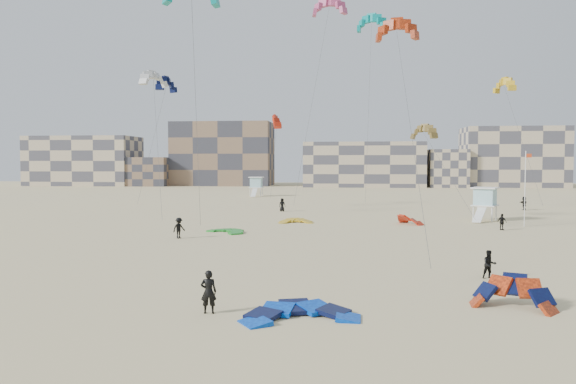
# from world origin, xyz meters

# --- Properties ---
(ground) EXTENTS (320.00, 320.00, 0.00)m
(ground) POSITION_xyz_m (0.00, 0.00, 0.00)
(ground) COLOR #C8B686
(ground) RESTS_ON ground
(kite_ground_blue) EXTENTS (5.67, 5.83, 1.56)m
(kite_ground_blue) POSITION_xyz_m (3.89, -1.78, 0.00)
(kite_ground_blue) COLOR blue
(kite_ground_blue) RESTS_ON ground
(kite_ground_orange) EXTENTS (4.64, 4.64, 3.61)m
(kite_ground_orange) POSITION_xyz_m (13.23, 0.87, 0.00)
(kite_ground_orange) COLOR #FF4613
(kite_ground_orange) RESTS_ON ground
(kite_ground_green) EXTENTS (5.21, 5.26, 0.64)m
(kite_ground_green) POSITION_xyz_m (-5.38, 26.30, 0.00)
(kite_ground_green) COLOR green
(kite_ground_green) RESTS_ON ground
(kite_ground_red_far) EXTENTS (4.48, 4.41, 2.96)m
(kite_ground_red_far) POSITION_xyz_m (12.36, 35.39, 0.00)
(kite_ground_red_far) COLOR red
(kite_ground_red_far) RESTS_ON ground
(kite_ground_yellow) EXTENTS (4.14, 4.32, 1.57)m
(kite_ground_yellow) POSITION_xyz_m (0.27, 35.36, 0.00)
(kite_ground_yellow) COLOR gold
(kite_ground_yellow) RESTS_ON ground
(kitesurfer_main) EXTENTS (0.75, 0.55, 1.89)m
(kitesurfer_main) POSITION_xyz_m (-0.11, -1.43, 0.94)
(kitesurfer_main) COLOR black
(kitesurfer_main) RESTS_ON ground
(kitesurfer_b) EXTENTS (0.86, 0.71, 1.60)m
(kitesurfer_b) POSITION_xyz_m (13.79, 7.37, 0.80)
(kitesurfer_b) COLOR black
(kitesurfer_b) RESTS_ON ground
(kitesurfer_c) EXTENTS (1.24, 1.32, 1.79)m
(kitesurfer_c) POSITION_xyz_m (-8.62, 21.88, 0.90)
(kitesurfer_c) COLOR black
(kitesurfer_c) RESTS_ON ground
(kitesurfer_d) EXTENTS (0.93, 0.94, 1.60)m
(kitesurfer_d) POSITION_xyz_m (20.69, 30.96, 0.80)
(kitesurfer_d) COLOR black
(kitesurfer_d) RESTS_ON ground
(kitesurfer_e) EXTENTS (1.01, 0.85, 1.77)m
(kitesurfer_e) POSITION_xyz_m (-2.90, 49.44, 0.89)
(kitesurfer_e) COLOR black
(kitesurfer_e) RESTS_ON ground
(kitesurfer_f) EXTENTS (0.80, 1.81, 1.89)m
(kitesurfer_f) POSITION_xyz_m (29.96, 55.03, 0.94)
(kitesurfer_f) COLOR black
(kitesurfer_f) RESTS_ON ground
(kite_fly_orange) EXTENTS (4.77, 30.31, 19.88)m
(kite_fly_orange) POSITION_xyz_m (10.62, 32.70, 19.58)
(kite_fly_orange) COLOR #FF4613
(kite_fly_orange) RESTS_ON ground
(kite_fly_grey) EXTENTS (7.20, 13.84, 16.51)m
(kite_fly_grey) POSITION_xyz_m (-16.61, 38.47, 16.06)
(kite_fly_grey) COLOR white
(kite_fly_grey) RESTS_ON ground
(kite_fly_pink) EXTENTS (6.99, 6.22, 25.37)m
(kite_fly_pink) POSITION_xyz_m (3.48, 43.27, 24.98)
(kite_fly_pink) COLOR #D55189
(kite_fly_pink) RESTS_ON ground
(kite_fly_olive) EXTENTS (6.00, 11.48, 10.03)m
(kite_fly_olive) POSITION_xyz_m (14.29, 39.63, 9.84)
(kite_fly_olive) COLOR brown
(kite_fly_olive) RESTS_ON ground
(kite_fly_yellow) EXTENTS (6.46, 5.69, 16.71)m
(kite_fly_yellow) POSITION_xyz_m (26.41, 52.74, 16.63)
(kite_fly_yellow) COLOR gold
(kite_fly_yellow) RESTS_ON ground
(kite_fly_navy) EXTENTS (6.16, 4.43, 16.77)m
(kite_fly_navy) POSITION_xyz_m (-17.86, 46.91, 16.59)
(kite_fly_navy) COLOR #07123A
(kite_fly_navy) RESTS_ON ground
(kite_fly_teal_b) EXTENTS (5.38, 5.22, 25.44)m
(kite_fly_teal_b) POSITION_xyz_m (8.89, 52.71, 25.23)
(kite_fly_teal_b) COLOR #018F91
(kite_fly_teal_b) RESTS_ON ground
(kite_fly_red) EXTENTS (4.11, 5.73, 12.79)m
(kite_fly_red) POSITION_xyz_m (-4.55, 56.78, 12.34)
(kite_fly_red) COLOR red
(kite_fly_red) RESTS_ON ground
(lifeguard_tower_near) EXTENTS (3.56, 5.62, 3.76)m
(lifeguard_tower_near) POSITION_xyz_m (21.22, 40.09, 1.86)
(lifeguard_tower_near) COLOR white
(lifeguard_tower_near) RESTS_ON ground
(lifeguard_tower_far) EXTENTS (2.69, 5.13, 3.76)m
(lifeguard_tower_far) POSITION_xyz_m (-11.91, 82.65, 1.86)
(lifeguard_tower_far) COLOR white
(lifeguard_tower_far) RESTS_ON ground
(flagpole) EXTENTS (0.63, 0.10, 7.72)m
(flagpole) POSITION_xyz_m (23.81, 34.36, 4.06)
(flagpole) COLOR white
(flagpole) RESTS_ON ground
(condo_west_a) EXTENTS (30.00, 15.00, 14.00)m
(condo_west_a) POSITION_xyz_m (-70.00, 130.00, 7.00)
(condo_west_a) COLOR #BDAA8A
(condo_west_a) RESTS_ON ground
(condo_west_b) EXTENTS (28.00, 14.00, 18.00)m
(condo_west_b) POSITION_xyz_m (-30.00, 134.00, 9.00)
(condo_west_b) COLOR #795E49
(condo_west_b) RESTS_ON ground
(condo_mid) EXTENTS (32.00, 16.00, 12.00)m
(condo_mid) POSITION_xyz_m (10.00, 130.00, 6.00)
(condo_mid) COLOR #BDAA8A
(condo_mid) RESTS_ON ground
(condo_east) EXTENTS (26.00, 14.00, 16.00)m
(condo_east) POSITION_xyz_m (50.00, 132.00, 8.00)
(condo_east) COLOR #BDAA8A
(condo_east) RESTS_ON ground
(condo_fill_left) EXTENTS (12.00, 10.00, 8.00)m
(condo_fill_left) POSITION_xyz_m (-50.00, 128.00, 4.00)
(condo_fill_left) COLOR #795E49
(condo_fill_left) RESTS_ON ground
(condo_fill_right) EXTENTS (10.00, 10.00, 10.00)m
(condo_fill_right) POSITION_xyz_m (32.00, 128.00, 5.00)
(condo_fill_right) COLOR #BDAA8A
(condo_fill_right) RESTS_ON ground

